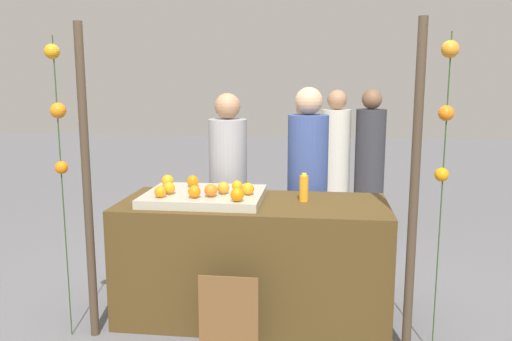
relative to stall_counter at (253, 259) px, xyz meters
The scene contains 24 objects.
ground_plane 0.43m from the stall_counter, ahead, with size 24.00×24.00×0.00m, color slate.
stall_counter is the anchor object (origin of this frame).
orange_tray 0.58m from the stall_counter, behind, with size 0.84×0.66×0.06m, color #B2AD99.
orange_0 0.60m from the stall_counter, 106.07° to the right, with size 0.09×0.09×0.09m, color orange.
orange_1 0.88m from the stall_counter, 166.43° to the left, with size 0.09×0.09×0.09m, color orange.
orange_2 0.80m from the stall_counter, behind, with size 0.09×0.09×0.09m, color orange.
orange_3 0.62m from the stall_counter, 152.99° to the right, with size 0.09×0.09×0.09m, color orange.
orange_4 0.57m from the stall_counter, 168.96° to the right, with size 0.09×0.09×0.09m, color orange.
orange_5 0.84m from the stall_counter, 161.40° to the right, with size 0.08×0.08×0.08m, color orange.
orange_6 0.53m from the stall_counter, 122.40° to the right, with size 0.09×0.09×0.09m, color orange.
orange_7 0.74m from the stall_counter, 160.26° to the left, with size 0.09×0.09×0.09m, color orange.
orange_8 0.68m from the stall_counter, 153.60° to the right, with size 0.09×0.09×0.09m, color orange.
orange_9 0.54m from the stall_counter, 155.57° to the left, with size 0.08×0.08×0.08m, color orange.
juice_bottle 0.64m from the stall_counter, ahead, with size 0.06×0.06×0.20m.
chalkboard_sign 0.62m from the stall_counter, 97.49° to the right, with size 0.38×0.03×0.54m.
vendor_left 0.83m from the stall_counter, 113.82° to the left, with size 0.32×0.32×1.60m.
vendor_right 0.83m from the stall_counter, 61.02° to the left, with size 0.33×0.33×1.66m.
crowd_person_0 2.42m from the stall_counter, 65.21° to the left, with size 0.32×0.32×1.61m.
crowd_person_1 2.45m from the stall_counter, 83.49° to the left, with size 0.30×0.30×1.49m.
crowd_person_2 2.33m from the stall_counter, 74.06° to the left, with size 0.32×0.32×1.60m.
canopy_post_left 1.28m from the stall_counter, 156.62° to the right, with size 0.06×0.06×2.07m, color #473828.
canopy_post_right 1.28m from the stall_counter, 23.38° to the right, with size 0.06×0.06×2.07m, color #473828.
garland_strand_left 1.69m from the stall_counter, 158.32° to the right, with size 0.11×0.10×1.99m.
garland_strand_right 1.70m from the stall_counter, 19.97° to the right, with size 0.10×0.10×1.99m.
Camera 1 is at (0.47, -3.59, 1.72)m, focal length 36.63 mm.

